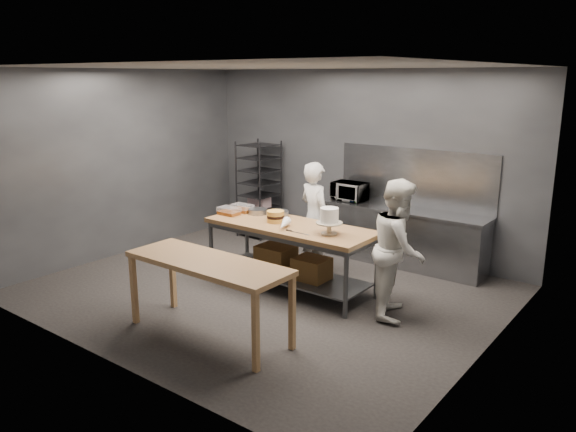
# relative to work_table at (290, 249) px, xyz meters

# --- Properties ---
(ground) EXTENTS (6.00, 6.00, 0.00)m
(ground) POSITION_rel_work_table_xyz_m (-0.21, -0.30, -0.57)
(ground) COLOR black
(ground) RESTS_ON ground
(back_wall) EXTENTS (6.00, 0.04, 3.00)m
(back_wall) POSITION_rel_work_table_xyz_m (-0.21, 2.20, 0.93)
(back_wall) COLOR #4C4F54
(back_wall) RESTS_ON ground
(work_table) EXTENTS (2.40, 0.90, 0.92)m
(work_table) POSITION_rel_work_table_xyz_m (0.00, 0.00, 0.00)
(work_table) COLOR brown
(work_table) RESTS_ON ground
(near_counter) EXTENTS (2.00, 0.70, 0.90)m
(near_counter) POSITION_rel_work_table_xyz_m (0.16, -1.73, 0.24)
(near_counter) COLOR olive
(near_counter) RESTS_ON ground
(back_counter) EXTENTS (2.60, 0.60, 0.90)m
(back_counter) POSITION_rel_work_table_xyz_m (0.79, 1.88, -0.12)
(back_counter) COLOR slate
(back_counter) RESTS_ON ground
(splashback_panel) EXTENTS (2.60, 0.02, 0.90)m
(splashback_panel) POSITION_rel_work_table_xyz_m (0.79, 2.18, 0.78)
(splashback_panel) COLOR slate
(splashback_panel) RESTS_ON back_counter
(speed_rack) EXTENTS (0.61, 0.66, 1.75)m
(speed_rack) POSITION_rel_work_table_xyz_m (-2.08, 1.80, 0.28)
(speed_rack) COLOR black
(speed_rack) RESTS_ON ground
(chef_behind) EXTENTS (0.71, 0.57, 1.67)m
(chef_behind) POSITION_rel_work_table_xyz_m (-0.15, 0.80, 0.26)
(chef_behind) COLOR silver
(chef_behind) RESTS_ON ground
(chef_right) EXTENTS (0.90, 1.01, 1.71)m
(chef_right) POSITION_rel_work_table_xyz_m (1.58, 0.10, 0.28)
(chef_right) COLOR silver
(chef_right) RESTS_ON ground
(microwave) EXTENTS (0.54, 0.37, 0.30)m
(microwave) POSITION_rel_work_table_xyz_m (-0.21, 1.88, 0.48)
(microwave) COLOR black
(microwave) RESTS_ON back_counter
(frosted_cake_stand) EXTENTS (0.34, 0.34, 0.35)m
(frosted_cake_stand) POSITION_rel_work_table_xyz_m (0.68, -0.09, 0.56)
(frosted_cake_stand) COLOR #B9AD94
(frosted_cake_stand) RESTS_ON work_table
(layer_cake) EXTENTS (0.24, 0.24, 0.16)m
(layer_cake) POSITION_rel_work_table_xyz_m (-0.24, -0.02, 0.43)
(layer_cake) COLOR gold
(layer_cake) RESTS_ON work_table
(cake_pans) EXTENTS (0.60, 0.38, 0.07)m
(cake_pans) POSITION_rel_work_table_xyz_m (-0.58, 0.24, 0.39)
(cake_pans) COLOR gray
(cake_pans) RESTS_ON work_table
(piping_bag) EXTENTS (0.27, 0.40, 0.12)m
(piping_bag) POSITION_rel_work_table_xyz_m (0.07, -0.23, 0.41)
(piping_bag) COLOR white
(piping_bag) RESTS_ON work_table
(offset_spatula) EXTENTS (0.36, 0.02, 0.02)m
(offset_spatula) POSITION_rel_work_table_xyz_m (0.28, -0.28, 0.35)
(offset_spatula) COLOR slate
(offset_spatula) RESTS_ON work_table
(pastry_clamshells) EXTENTS (0.34, 0.47, 0.11)m
(pastry_clamshells) POSITION_rel_work_table_xyz_m (-1.04, 0.03, 0.40)
(pastry_clamshells) COLOR #9B591F
(pastry_clamshells) RESTS_ON work_table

